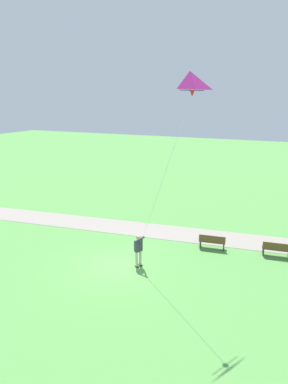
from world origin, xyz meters
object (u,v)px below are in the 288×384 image
Objects in this scene: person_kite_flyer at (139,248)px; park_bench_near_walkway at (212,241)px; park_bench_far_walkway at (277,248)px; flying_kite at (189,85)px.

park_bench_near_walkway is (-3.60, 3.03, -0.54)m from person_kite_flyer.
person_kite_flyer reaches higher than park_bench_far_walkway.
park_bench_far_walkway is (-4.06, 6.49, -0.54)m from person_kite_flyer.
person_kite_flyer is 0.24× the size of flying_kite.
person_kite_flyer is at bearing -40.03° from park_bench_near_walkway.
park_bench_near_walkway is at bearing 139.97° from person_kite_flyer.
park_bench_far_walkway is at bearing 122.02° from person_kite_flyer.
park_bench_far_walkway is (-0.46, 3.47, 0.00)m from park_bench_near_walkway.
flying_kite is 9.81m from park_bench_near_walkway.
person_kite_flyer is at bearing -117.56° from flying_kite.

